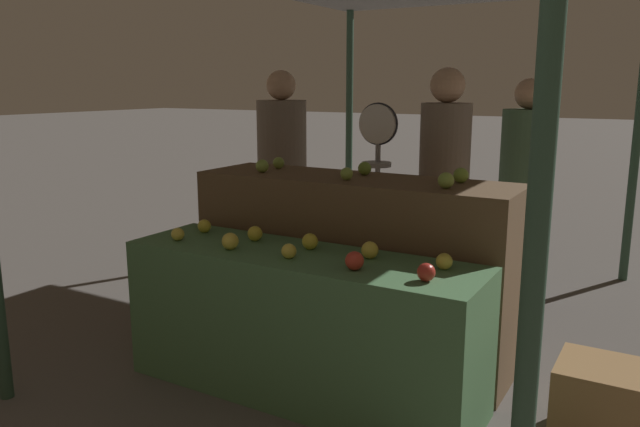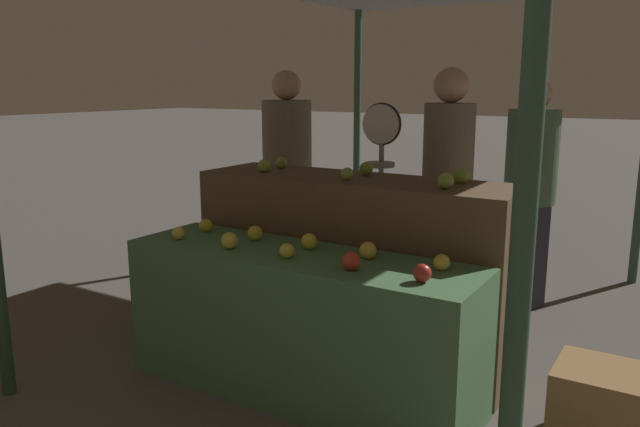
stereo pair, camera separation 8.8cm
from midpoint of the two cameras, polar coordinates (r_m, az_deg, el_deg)
ground_plane at (r=3.47m, az=-1.14°, el=-15.96°), size 60.00×60.00×0.00m
display_counter_front at (r=3.31m, az=-1.17°, el=-10.09°), size 1.91×0.55×0.76m
display_counter_back at (r=3.74m, az=3.84°, el=-4.92°), size 1.91×0.55×1.08m
apple_front_0 at (r=3.53m, az=-12.11°, el=-1.78°), size 0.07×0.07×0.07m
apple_front_1 at (r=3.29m, az=-7.51°, el=-2.47°), size 0.09×0.09×0.09m
apple_front_2 at (r=3.09m, az=-2.15°, el=-3.45°), size 0.08×0.08×0.08m
apple_front_3 at (r=2.90m, az=3.75°, el=-4.36°), size 0.09×0.09×0.09m
apple_front_4 at (r=2.77m, az=10.23°, el=-5.38°), size 0.08×0.08×0.08m
apple_front_5 at (r=3.69m, az=-9.73°, el=-1.08°), size 0.08×0.08×0.08m
apple_front_6 at (r=3.45m, az=-5.23°, el=-1.81°), size 0.08×0.08×0.08m
apple_front_7 at (r=3.25m, az=-0.18°, el=-2.58°), size 0.09×0.09×0.09m
apple_front_8 at (r=3.09m, az=5.22°, el=-3.38°), size 0.09×0.09×0.09m
apple_front_9 at (r=2.95m, az=11.90°, el=-4.39°), size 0.08×0.08×0.08m
apple_back_0 at (r=3.85m, az=-4.47°, el=4.37°), size 0.08×0.08×0.08m
apple_back_1 at (r=3.52m, az=3.23°, el=3.64°), size 0.07×0.07×0.07m
apple_back_2 at (r=3.29m, az=12.18°, el=2.93°), size 0.09×0.09×0.09m
apple_back_3 at (r=4.01m, az=-2.94°, el=4.66°), size 0.08×0.08×0.08m
apple_back_4 at (r=3.72m, az=4.93°, el=4.11°), size 0.08×0.08×0.08m
apple_back_5 at (r=3.49m, az=13.54°, el=3.36°), size 0.08×0.08×0.08m
produce_scale at (r=4.26m, az=6.15°, el=4.58°), size 0.28×0.20×1.49m
person_vendor_at_scale at (r=4.20m, az=12.16°, el=3.14°), size 0.34×0.34×1.72m
person_customer_left at (r=4.90m, az=-2.51°, el=4.39°), size 0.44×0.44×1.72m
person_customer_right at (r=4.75m, az=19.19°, el=3.09°), size 0.48×0.48×1.65m
wooden_crate_side at (r=3.20m, az=24.81°, el=-15.84°), size 0.38×0.38×0.38m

